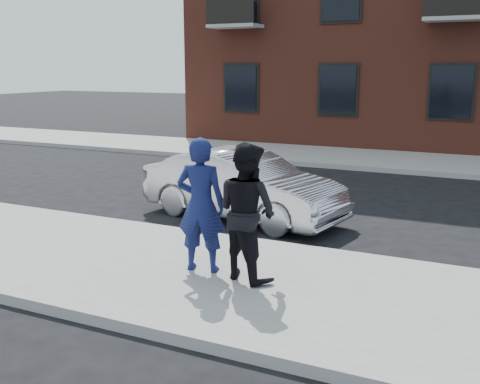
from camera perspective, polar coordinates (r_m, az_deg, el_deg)
The scene contains 8 objects.
ground at distance 7.64m, azimuth 10.13°, elevation -10.74°, with size 100.00×100.00×0.00m, color black.
near_sidewalk at distance 7.39m, azimuth 9.63°, elevation -10.92°, with size 50.00×3.50×0.15m, color gray.
near_curb at distance 9.02m, azimuth 12.75°, elevation -6.64°, with size 50.00×0.10×0.15m, color #999691.
far_sidewalk at distance 18.38m, azimuth 19.40°, elevation 2.73°, with size 50.00×3.50×0.15m, color gray.
far_curb at distance 16.61m, azimuth 18.74°, elevation 1.79°, with size 50.00×0.10×0.15m, color #999691.
silver_sedan at distance 11.17m, azimuth 0.27°, elevation 0.66°, with size 1.46×4.19×1.38m, color silver.
man_hoodie at distance 7.88m, azimuth -3.99°, elevation -1.33°, with size 0.77×0.59×1.92m.
man_peacoat at distance 7.57m, azimuth 0.71°, elevation -2.00°, with size 1.11×1.00×1.88m.
Camera 1 is at (1.73, -6.81, 3.00)m, focal length 42.00 mm.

